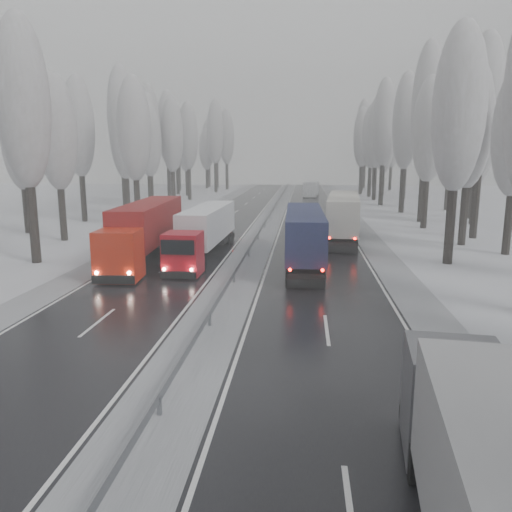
% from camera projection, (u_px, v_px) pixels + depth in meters
% --- Properties ---
extents(ground, '(260.00, 260.00, 0.00)m').
position_uv_depth(ground, '(108.00, 509.00, 10.85)').
color(ground, silver).
rests_on(ground, ground).
extents(carriageway_right, '(7.50, 200.00, 0.03)m').
position_uv_depth(carriageway_right, '(317.00, 253.00, 39.65)').
color(carriageway_right, black).
rests_on(carriageway_right, ground).
extents(carriageway_left, '(7.50, 200.00, 0.03)m').
position_uv_depth(carriageway_left, '(187.00, 251.00, 40.63)').
color(carriageway_left, black).
rests_on(carriageway_left, ground).
extents(median_slush, '(3.00, 200.00, 0.04)m').
position_uv_depth(median_slush, '(251.00, 252.00, 40.14)').
color(median_slush, '#A7A9AF').
rests_on(median_slush, ground).
extents(shoulder_right, '(2.40, 200.00, 0.04)m').
position_uv_depth(shoulder_right, '(380.00, 254.00, 39.18)').
color(shoulder_right, '#A7A9AF').
rests_on(shoulder_right, ground).
extents(shoulder_left, '(2.40, 200.00, 0.04)m').
position_uv_depth(shoulder_left, '(128.00, 250.00, 41.09)').
color(shoulder_left, '#A7A9AF').
rests_on(shoulder_left, ground).
extents(median_guardrail, '(0.12, 200.00, 0.76)m').
position_uv_depth(median_guardrail, '(251.00, 245.00, 40.01)').
color(median_guardrail, slate).
rests_on(median_guardrail, ground).
extents(tree_18, '(3.60, 3.60, 16.58)m').
position_uv_depth(tree_18, '(459.00, 109.00, 33.80)').
color(tree_18, black).
rests_on(tree_18, ground).
extents(tree_20, '(3.60, 3.60, 15.71)m').
position_uv_depth(tree_20, '(471.00, 125.00, 41.54)').
color(tree_20, black).
rests_on(tree_20, ground).
extents(tree_21, '(3.60, 3.60, 18.62)m').
position_uv_depth(tree_21, '(484.00, 106.00, 44.87)').
color(tree_21, black).
rests_on(tree_21, ground).
extents(tree_22, '(3.60, 3.60, 15.86)m').
position_uv_depth(tree_22, '(430.00, 130.00, 51.79)').
color(tree_22, black).
rests_on(tree_22, ground).
extents(tree_23, '(3.60, 3.60, 13.55)m').
position_uv_depth(tree_23, '(478.00, 146.00, 55.39)').
color(tree_23, black).
rests_on(tree_23, ground).
extents(tree_24, '(3.60, 3.60, 20.49)m').
position_uv_depth(tree_24, '(428.00, 106.00, 56.42)').
color(tree_24, black).
rests_on(tree_24, ground).
extents(tree_25, '(3.60, 3.60, 19.44)m').
position_uv_depth(tree_25, '(478.00, 115.00, 59.81)').
color(tree_25, black).
rests_on(tree_25, ground).
extents(tree_26, '(3.60, 3.60, 18.78)m').
position_uv_depth(tree_26, '(406.00, 122.00, 66.67)').
color(tree_26, black).
rests_on(tree_26, ground).
extents(tree_27, '(3.60, 3.60, 17.62)m').
position_uv_depth(tree_27, '(452.00, 129.00, 70.05)').
color(tree_27, black).
rests_on(tree_27, ground).
extents(tree_28, '(3.60, 3.60, 19.62)m').
position_uv_depth(tree_28, '(384.00, 123.00, 77.11)').
color(tree_28, black).
rests_on(tree_28, ground).
extents(tree_29, '(3.60, 3.60, 18.11)m').
position_uv_depth(tree_29, '(427.00, 131.00, 80.52)').
color(tree_29, black).
rests_on(tree_29, ground).
extents(tree_30, '(3.60, 3.60, 17.86)m').
position_uv_depth(tree_30, '(377.00, 134.00, 86.83)').
color(tree_30, black).
rests_on(tree_30, ground).
extents(tree_31, '(3.60, 3.60, 18.58)m').
position_uv_depth(tree_31, '(407.00, 132.00, 90.09)').
color(tree_31, black).
rests_on(tree_31, ground).
extents(tree_32, '(3.60, 3.60, 17.33)m').
position_uv_depth(tree_32, '(371.00, 137.00, 94.22)').
color(tree_32, black).
rests_on(tree_32, ground).
extents(tree_33, '(3.60, 3.60, 14.33)m').
position_uv_depth(tree_33, '(384.00, 148.00, 98.21)').
color(tree_33, black).
rests_on(tree_33, ground).
extents(tree_34, '(3.60, 3.60, 17.63)m').
position_uv_depth(tree_34, '(362.00, 138.00, 101.20)').
color(tree_34, black).
rests_on(tree_34, ground).
extents(tree_35, '(3.60, 3.60, 18.25)m').
position_uv_depth(tree_35, '(405.00, 136.00, 104.17)').
color(tree_35, black).
rests_on(tree_35, ground).
extents(tree_36, '(3.60, 3.60, 20.23)m').
position_uv_depth(tree_36, '(364.00, 132.00, 110.37)').
color(tree_36, black).
rests_on(tree_36, ground).
extents(tree_37, '(3.60, 3.60, 16.37)m').
position_uv_depth(tree_37, '(392.00, 144.00, 114.10)').
color(tree_37, black).
rests_on(tree_37, ground).
extents(tree_38, '(3.60, 3.60, 17.97)m').
position_uv_depth(tree_38, '(365.00, 140.00, 120.81)').
color(tree_38, black).
rests_on(tree_38, ground).
extents(tree_39, '(3.60, 3.60, 16.19)m').
position_uv_depth(tree_39, '(375.00, 145.00, 124.67)').
color(tree_39, black).
rests_on(tree_39, ground).
extents(tree_58, '(3.60, 3.60, 17.21)m').
position_uv_depth(tree_58, '(23.00, 104.00, 34.08)').
color(tree_58, black).
rests_on(tree_58, ground).
extents(tree_60, '(3.60, 3.60, 14.84)m').
position_uv_depth(tree_60, '(57.00, 133.00, 44.03)').
color(tree_60, black).
rests_on(tree_60, ground).
extents(tree_61, '(3.60, 3.60, 13.95)m').
position_uv_depth(tree_61, '(20.00, 141.00, 48.59)').
color(tree_61, black).
rests_on(tree_61, ground).
extents(tree_62, '(3.60, 3.60, 16.04)m').
position_uv_depth(tree_62, '(134.00, 130.00, 52.83)').
color(tree_62, black).
rests_on(tree_62, ground).
extents(tree_63, '(3.60, 3.60, 16.88)m').
position_uv_depth(tree_63, '(79.00, 127.00, 57.37)').
color(tree_63, black).
rests_on(tree_63, ground).
extents(tree_64, '(3.60, 3.60, 15.42)m').
position_uv_depth(tree_64, '(125.00, 137.00, 62.08)').
color(tree_64, black).
rests_on(tree_64, ground).
extents(tree_65, '(3.60, 3.60, 19.48)m').
position_uv_depth(tree_65, '(121.00, 118.00, 65.65)').
color(tree_65, black).
rests_on(tree_65, ground).
extents(tree_66, '(3.60, 3.60, 15.23)m').
position_uv_depth(tree_66, '(149.00, 141.00, 71.50)').
color(tree_66, black).
rests_on(tree_66, ground).
extents(tree_67, '(3.60, 3.60, 17.09)m').
position_uv_depth(tree_67, '(148.00, 133.00, 75.31)').
color(tree_67, black).
rests_on(tree_67, ground).
extents(tree_68, '(3.60, 3.60, 16.65)m').
position_uv_depth(tree_68, '(172.00, 136.00, 77.78)').
color(tree_68, black).
rests_on(tree_68, ground).
extents(tree_69, '(3.60, 3.60, 19.35)m').
position_uv_depth(tree_69, '(149.00, 126.00, 81.81)').
color(tree_69, black).
rests_on(tree_69, ground).
extents(tree_70, '(3.60, 3.60, 17.09)m').
position_uv_depth(tree_70, '(188.00, 137.00, 87.54)').
color(tree_70, black).
rests_on(tree_70, ground).
extents(tree_71, '(3.60, 3.60, 19.61)m').
position_uv_depth(tree_71, '(167.00, 129.00, 91.58)').
color(tree_71, black).
rests_on(tree_71, ground).
extents(tree_72, '(3.60, 3.60, 15.11)m').
position_uv_depth(tree_72, '(186.00, 145.00, 97.16)').
color(tree_72, black).
rests_on(tree_72, ground).
extents(tree_73, '(3.60, 3.60, 17.22)m').
position_uv_depth(tree_73, '(177.00, 139.00, 101.07)').
color(tree_73, black).
rests_on(tree_73, ground).
extents(tree_74, '(3.60, 3.60, 19.68)m').
position_uv_depth(tree_74, '(215.00, 133.00, 106.77)').
color(tree_74, black).
rests_on(tree_74, ground).
extents(tree_75, '(3.60, 3.60, 18.60)m').
position_uv_depth(tree_75, '(178.00, 137.00, 111.66)').
color(tree_75, black).
rests_on(tree_75, ground).
extents(tree_76, '(3.60, 3.60, 18.55)m').
position_uv_depth(tree_76, '(227.00, 138.00, 115.98)').
color(tree_76, black).
rests_on(tree_76, ground).
extents(tree_77, '(3.60, 3.60, 14.32)m').
position_uv_depth(tree_77, '(206.00, 150.00, 120.94)').
color(tree_77, black).
rests_on(tree_77, ground).
extents(tree_78, '(3.60, 3.60, 19.55)m').
position_uv_depth(tree_78, '(217.00, 136.00, 122.62)').
color(tree_78, black).
rests_on(tree_78, ground).
extents(tree_79, '(3.60, 3.60, 17.07)m').
position_uv_depth(tree_79, '(209.00, 143.00, 127.09)').
color(tree_79, black).
rests_on(tree_79, ground).
extents(truck_blue_box, '(2.71, 15.38, 3.93)m').
position_uv_depth(truck_blue_box, '(304.00, 232.00, 35.36)').
color(truck_blue_box, '#1D1E4A').
rests_on(truck_blue_box, ground).
extents(truck_cream_box, '(3.89, 16.43, 4.18)m').
position_uv_depth(truck_cream_box, '(343.00, 214.00, 45.65)').
color(truck_cream_box, '#9D968B').
rests_on(truck_cream_box, ground).
extents(box_truck_distant, '(3.29, 8.16, 2.96)m').
position_uv_depth(box_truck_distant, '(311.00, 189.00, 95.52)').
color(box_truck_distant, silver).
rests_on(box_truck_distant, ground).
extents(truck_red_white, '(2.55, 14.49, 3.70)m').
position_uv_depth(truck_red_white, '(205.00, 229.00, 38.08)').
color(truck_red_white, '#A00813').
rests_on(truck_red_white, ground).
extents(truck_red_red, '(3.61, 16.36, 4.17)m').
position_uv_depth(truck_red_red, '(146.00, 227.00, 36.76)').
color(truck_red_red, red).
rests_on(truck_red_red, ground).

